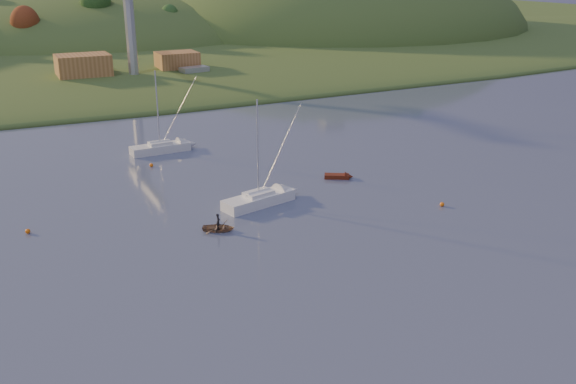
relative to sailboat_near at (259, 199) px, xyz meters
name	(u,v)px	position (x,y,z in m)	size (l,w,h in m)	color
far_shore	(57,37)	(2.79, 188.42, -0.77)	(620.00, 220.00, 1.50)	#365020
shore_slope	(89,61)	(2.79, 123.42, -0.77)	(640.00, 150.00, 7.00)	#365020
hill_center	(96,42)	(12.79, 168.42, -0.77)	(140.00, 120.00, 36.00)	#365020
hill_right	(333,34)	(97.79, 153.42, -0.77)	(150.00, 130.00, 60.00)	#365020
hillside_trees	(78,52)	(2.79, 143.42, -0.77)	(280.00, 50.00, 32.00)	#19481C
wharf	(146,79)	(7.79, 80.42, 0.43)	(42.00, 16.00, 2.40)	slate
shed_west	(83,66)	(-5.21, 81.42, 4.03)	(11.00, 8.00, 4.80)	#9D6534
shed_east	(177,61)	(15.79, 82.42, 3.63)	(9.00, 7.00, 4.00)	#9D6534
dock_crane	(130,6)	(4.79, 76.81, 16.41)	(3.20, 28.00, 20.30)	#B7B7BC
sailboat_near	(259,199)	(0.00, 0.00, 0.00)	(9.01, 4.63, 11.99)	white
sailboat_far	(160,147)	(-4.16, 25.65, -0.02)	(8.54, 3.03, 11.66)	silver
canoe	(218,228)	(-6.62, -4.96, -0.43)	(2.31, 3.24, 0.67)	#967353
paddler	(218,224)	(-6.62, -4.96, 0.04)	(0.59, 0.39, 1.62)	black
red_tender	(342,176)	(13.25, 3.99, -0.51)	(3.75, 2.88, 1.23)	#571C0C
work_vessel	(195,78)	(17.79, 76.42, 0.56)	(15.15, 7.64, 3.72)	slate
buoy_0	(442,204)	(18.19, -9.42, -0.52)	(0.50, 0.50, 0.50)	orange
buoy_1	(28,231)	(-24.06, 2.83, -0.52)	(0.50, 0.50, 0.50)	orange
buoy_2	(151,165)	(-7.14, 19.30, -0.52)	(0.50, 0.50, 0.50)	orange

